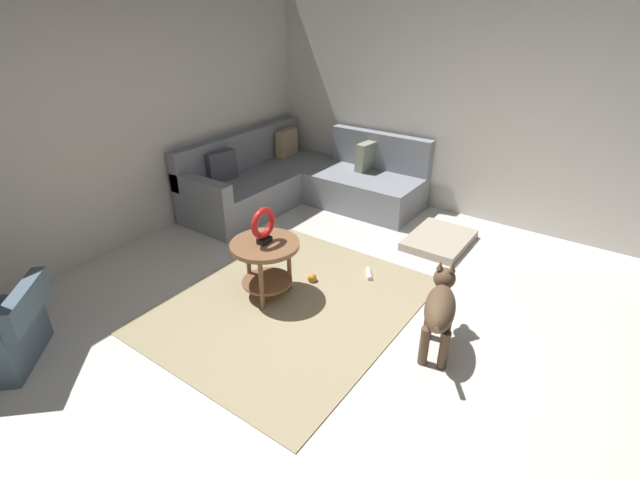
# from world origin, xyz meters

# --- Properties ---
(ground_plane) EXTENTS (6.00, 6.00, 0.10)m
(ground_plane) POSITION_xyz_m (0.00, 0.00, -0.05)
(ground_plane) COLOR silver
(wall_back) EXTENTS (6.00, 0.12, 2.70)m
(wall_back) POSITION_xyz_m (0.00, 2.94, 1.35)
(wall_back) COLOR silver
(wall_back) RESTS_ON ground_plane
(wall_right) EXTENTS (0.12, 6.00, 2.70)m
(wall_right) POSITION_xyz_m (2.94, 0.00, 1.35)
(wall_right) COLOR silver
(wall_right) RESTS_ON ground_plane
(area_rug) EXTENTS (2.30, 1.90, 0.01)m
(area_rug) POSITION_xyz_m (0.15, 0.70, 0.01)
(area_rug) COLOR tan
(area_rug) RESTS_ON ground_plane
(sectional_couch) EXTENTS (2.20, 2.25, 0.88)m
(sectional_couch) POSITION_xyz_m (1.99, 2.01, 0.29)
(sectional_couch) COLOR gray
(sectional_couch) RESTS_ON ground_plane
(side_table) EXTENTS (0.60, 0.60, 0.54)m
(side_table) POSITION_xyz_m (0.15, 0.97, 0.42)
(side_table) COLOR brown
(side_table) RESTS_ON ground_plane
(torus_sculpture) EXTENTS (0.28, 0.08, 0.33)m
(torus_sculpture) POSITION_xyz_m (0.15, 0.97, 0.71)
(torus_sculpture) COLOR black
(torus_sculpture) RESTS_ON side_table
(dog_bed_mat) EXTENTS (0.80, 0.60, 0.09)m
(dog_bed_mat) POSITION_xyz_m (1.98, 0.08, 0.04)
(dog_bed_mat) COLOR #B2A38E
(dog_bed_mat) RESTS_ON ground_plane
(dog) EXTENTS (0.82, 0.36, 0.63)m
(dog) POSITION_xyz_m (0.36, -0.55, 0.38)
(dog) COLOR brown
(dog) RESTS_ON ground_plane
(dog_toy_ball) EXTENTS (0.09, 0.09, 0.09)m
(dog_toy_ball) POSITION_xyz_m (0.56, 0.77, 0.04)
(dog_toy_ball) COLOR orange
(dog_toy_ball) RESTS_ON ground_plane
(dog_toy_rope) EXTENTS (0.17, 0.15, 0.05)m
(dog_toy_rope) POSITION_xyz_m (0.95, 0.37, 0.03)
(dog_toy_rope) COLOR silver
(dog_toy_rope) RESTS_ON ground_plane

